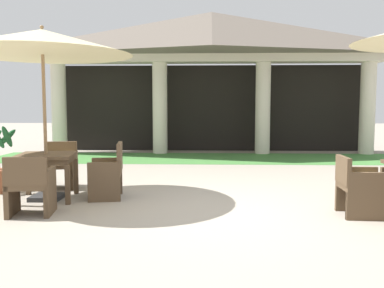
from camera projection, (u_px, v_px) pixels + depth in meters
The scene contains 9 objects.
ground_plane at pixel (216, 212), 5.75m from camera, with size 60.00×60.00×0.00m, color #9E9384.
background_pavilion at pixel (211, 46), 12.66m from camera, with size 10.77×2.88×4.33m.
lawn_strip at pixel (211, 158), 11.64m from camera, with size 12.57×2.51×0.01m, color #47843D.
patio_table_near_foreground at pixel (46, 161), 6.46m from camera, with size 0.97×0.97×0.72m.
patio_umbrella_near_foreground at pixel (42, 43), 6.29m from camera, with size 2.76×2.76×2.70m.
patio_chair_near_foreground_east at pixel (108, 173), 6.59m from camera, with size 0.59×0.70×0.89m.
patio_chair_near_foreground_south at pixel (30, 186), 5.54m from camera, with size 0.64×0.62×0.82m.
patio_chair_near_foreground_north at pixel (59, 166), 7.41m from camera, with size 0.68×0.66×0.82m.
patio_chair_mid_left_west at pixel (360, 187), 5.51m from camera, with size 0.58×0.56×0.80m.
Camera 1 is at (-0.14, -5.64, 1.47)m, focal length 38.46 mm.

